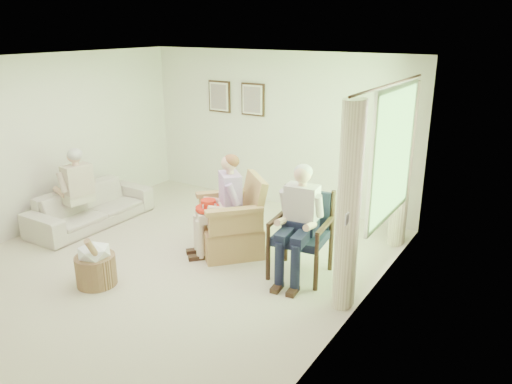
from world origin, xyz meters
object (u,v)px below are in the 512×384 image
person_sofa (74,186)px  person_wicker (225,199)px  wood_armchair (304,230)px  red_hat (208,206)px  sofa (91,207)px  hatbox (95,264)px  wicker_armchair (232,228)px  person_dark (298,215)px

person_sofa → person_wicker: bearing=110.1°
wood_armchair → red_hat: 1.33m
sofa → red_hat: 2.29m
wood_armchair → person_sofa: bearing=-177.3°
red_hat → hatbox: 1.59m
person_wicker → wicker_armchair: bearing=132.8°
person_wicker → hatbox: (-0.85, -1.51, -0.53)m
hatbox → person_sofa: bearing=146.9°
wood_armchair → person_wicker: size_ratio=0.76×
person_wicker → person_sofa: 2.47m
person_sofa → red_hat: bearing=107.6°
red_hat → hatbox: red_hat is taller
sofa → person_sofa: person_sofa is taller
person_dark → wood_armchair: bearing=83.3°
sofa → red_hat: size_ratio=5.70×
sofa → person_dark: 3.59m
wood_armchair → person_dark: 0.31m
sofa → person_wicker: size_ratio=1.46×
person_wicker → hatbox: 1.81m
sofa → person_wicker: bearing=-84.7°
person_dark → red_hat: size_ratio=4.02×
person_wicker → person_sofa: (-2.42, -0.48, -0.09)m
sofa → hatbox: (1.58, -1.29, -0.02)m
person_wicker → hatbox: size_ratio=1.94×
wood_armchair → hatbox: bearing=-147.3°
hatbox → person_wicker: bearing=60.8°
wood_armchair → person_dark: size_ratio=0.74×
wicker_armchair → red_hat: wicker_armchair is taller
wood_armchair → person_sofa: size_ratio=0.83×
person_dark → person_wicker: bearing=169.8°
red_hat → hatbox: bearing=-115.9°
sofa → person_dark: (3.55, 0.16, 0.54)m
person_sofa → red_hat: 2.27m
sofa → person_sofa: size_ratio=1.59×
person_dark → hatbox: person_dark is taller
wicker_armchair → person_wicker: (0.00, -0.14, 0.46)m
person_dark → wicker_armchair: bearing=162.7°
sofa → hatbox: bearing=-129.2°
person_sofa → hatbox: bearing=65.7°
person_sofa → hatbox: 1.93m
wicker_armchair → person_sofa: person_sofa is taller
person_sofa → person_dark: bearing=105.4°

